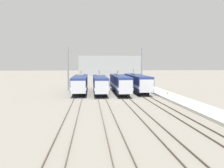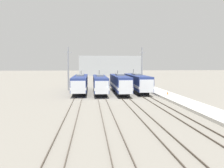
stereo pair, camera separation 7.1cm
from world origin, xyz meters
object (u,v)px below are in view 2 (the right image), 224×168
locomotive_far_left (80,83)px  locomotive_center_left (100,84)px  locomotive_far_right (137,82)px  catenary_tower_right (142,68)px  locomotive_center_right (120,83)px  catenary_tower_left (68,68)px  traffic_cone (168,93)px

locomotive_far_left → locomotive_center_left: (4.46, -2.81, 0.02)m
locomotive_far_right → catenary_tower_right: (2.18, 4.27, 3.30)m
locomotive_center_left → locomotive_center_right: locomotive_center_left is taller
locomotive_far_left → locomotive_center_right: (8.91, -2.87, 0.09)m
locomotive_far_right → catenary_tower_right: bearing=63.0°
catenary_tower_left → catenary_tower_right: same height
catenary_tower_right → catenary_tower_left: bearing=180.0°
locomotive_center_right → catenary_tower_right: size_ratio=1.62×
locomotive_center_left → catenary_tower_left: size_ratio=1.56×
locomotive_far_right → locomotive_far_left: bearing=178.9°
catenary_tower_right → traffic_cone: bearing=-79.0°
locomotive_center_right → catenary_tower_right: bearing=46.1°
locomotive_far_right → catenary_tower_right: catenary_tower_right is taller
catenary_tower_left → traffic_cone: bearing=-30.4°
locomotive_far_left → traffic_cone: locomotive_far_left is taller
catenary_tower_left → catenary_tower_right: bearing=0.0°
catenary_tower_right → traffic_cone: size_ratio=16.68×
locomotive_center_right → catenary_tower_right: (6.63, 6.89, 3.29)m
locomotive_center_left → catenary_tower_right: catenary_tower_right is taller
locomotive_far_left → locomotive_center_left: bearing=-32.2°
locomotive_center_right → traffic_cone: size_ratio=27.06×
locomotive_far_left → traffic_cone: size_ratio=30.96×
locomotive_center_left → locomotive_far_left: bearing=147.8°
locomotive_center_left → catenary_tower_right: (11.09, 6.83, 3.36)m
locomotive_far_left → locomotive_center_left: 5.27m
locomotive_center_right → catenary_tower_left: size_ratio=1.62×
locomotive_center_left → traffic_cone: (13.51, -5.56, -1.43)m
locomotive_center_right → locomotive_far_right: locomotive_far_right is taller
locomotive_center_right → locomotive_far_left: bearing=162.2°
locomotive_far_left → locomotive_center_right: 9.36m
locomotive_center_right → traffic_cone: 10.70m
locomotive_center_left → locomotive_center_right: bearing=-0.7°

